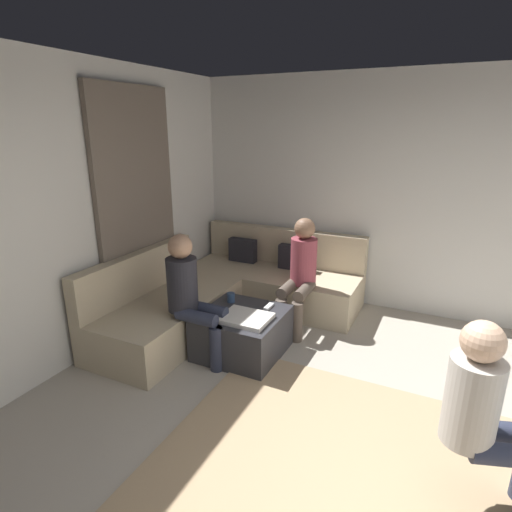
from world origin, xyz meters
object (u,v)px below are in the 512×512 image
sectional_couch (230,292)px  person_on_couch_side (191,293)px  game_remote (269,306)px  person_on_armchair (488,413)px  ottoman (242,333)px  person_on_couch_back (300,270)px  coffee_mug (231,297)px

sectional_couch → person_on_couch_side: (0.15, -0.97, 0.38)m
game_remote → person_on_armchair: person_on_armchair is taller
person_on_couch_side → sectional_couch: bearing=-171.4°
ottoman → person_on_couch_back: bearing=67.9°
ottoman → coffee_mug: bearing=140.7°
person_on_couch_side → game_remote: bearing=132.2°
sectional_couch → person_on_armchair: bearing=-33.1°
person_on_couch_back → person_on_armchair: size_ratio=1.02×
ottoman → person_on_couch_side: bearing=-143.1°
ottoman → game_remote: 0.36m
game_remote → person_on_couch_side: person_on_couch_side is taller
person_on_couch_side → person_on_armchair: bearing=74.3°
person_on_couch_side → person_on_armchair: size_ratio=1.02×
coffee_mug → game_remote: (0.40, 0.04, -0.04)m
person_on_couch_side → person_on_armchair: 2.46m
sectional_couch → person_on_couch_back: 0.91m
coffee_mug → person_on_couch_back: bearing=47.3°
person_on_couch_side → person_on_armchair: person_on_couch_side is taller
person_on_couch_back → person_on_couch_side: same height
coffee_mug → ottoman: bearing=-39.3°
person_on_armchair → person_on_couch_back: bearing=-153.3°
game_remote → person_on_couch_back: bearing=76.7°
coffee_mug → game_remote: coffee_mug is taller
coffee_mug → person_on_couch_side: size_ratio=0.08×
person_on_couch_back → person_on_couch_side: (-0.68, -1.03, 0.00)m
person_on_couch_back → person_on_armchair: bearing=134.9°
ottoman → person_on_couch_back: (0.30, 0.75, 0.45)m
person_on_armchair → ottoman: bearing=-133.6°
sectional_couch → game_remote: (0.70, -0.47, 0.15)m
coffee_mug → game_remote: bearing=5.7°
game_remote → person_on_couch_side: 0.78m
sectional_couch → person_on_couch_side: size_ratio=2.12×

